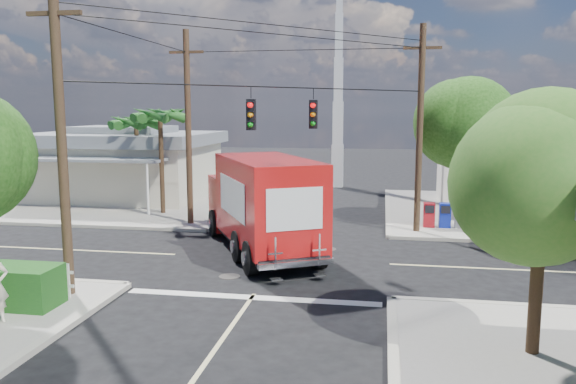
# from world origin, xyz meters

# --- Properties ---
(ground) EXTENTS (120.00, 120.00, 0.00)m
(ground) POSITION_xyz_m (0.00, 0.00, 0.00)
(ground) COLOR black
(ground) RESTS_ON ground
(sidewalk_ne) EXTENTS (14.12, 14.12, 0.14)m
(sidewalk_ne) POSITION_xyz_m (10.88, 10.88, 0.07)
(sidewalk_ne) COLOR #9C978D
(sidewalk_ne) RESTS_ON ground
(sidewalk_nw) EXTENTS (14.12, 14.12, 0.14)m
(sidewalk_nw) POSITION_xyz_m (-10.88, 10.88, 0.07)
(sidewalk_nw) COLOR #9C978D
(sidewalk_nw) RESTS_ON ground
(road_markings) EXTENTS (32.00, 32.00, 0.01)m
(road_markings) POSITION_xyz_m (0.00, -1.47, 0.01)
(road_markings) COLOR beige
(road_markings) RESTS_ON ground
(building_ne) EXTENTS (11.80, 10.20, 4.50)m
(building_ne) POSITION_xyz_m (12.50, 11.97, 2.32)
(building_ne) COLOR silver
(building_ne) RESTS_ON sidewalk_ne
(building_nw) EXTENTS (10.80, 10.20, 4.30)m
(building_nw) POSITION_xyz_m (-12.00, 12.46, 2.22)
(building_nw) COLOR beige
(building_nw) RESTS_ON sidewalk_nw
(radio_tower) EXTENTS (0.80, 0.80, 17.00)m
(radio_tower) POSITION_xyz_m (0.50, 20.00, 5.64)
(radio_tower) COLOR silver
(radio_tower) RESTS_ON ground
(tree_ne_front) EXTENTS (4.21, 4.14, 6.66)m
(tree_ne_front) POSITION_xyz_m (7.21, 6.76, 4.77)
(tree_ne_front) COLOR #422D1C
(tree_ne_front) RESTS_ON sidewalk_ne
(tree_ne_back) EXTENTS (3.77, 3.66, 5.82)m
(tree_ne_back) POSITION_xyz_m (9.81, 8.96, 4.19)
(tree_ne_back) COLOR #422D1C
(tree_ne_back) RESTS_ON sidewalk_ne
(tree_se) EXTENTS (3.67, 3.54, 5.62)m
(tree_se) POSITION_xyz_m (7.01, -7.24, 4.04)
(tree_se) COLOR #422D1C
(tree_se) RESTS_ON sidewalk_se
(palm_nw_front) EXTENTS (3.01, 3.08, 5.59)m
(palm_nw_front) POSITION_xyz_m (-7.50, 7.50, 5.04)
(palm_nw_front) COLOR #422D1C
(palm_nw_front) RESTS_ON sidewalk_nw
(palm_nw_back) EXTENTS (3.01, 3.08, 5.19)m
(palm_nw_back) POSITION_xyz_m (-9.50, 9.00, 4.67)
(palm_nw_back) COLOR #422D1C
(palm_nw_back) RESTS_ON sidewalk_nw
(utility_poles) EXTENTS (12.00, 10.68, 9.00)m
(utility_poles) POSITION_xyz_m (-1.58, 1.60, 4.67)
(utility_poles) COLOR #473321
(utility_poles) RESTS_ON ground
(vending_boxes) EXTENTS (1.90, 0.50, 1.10)m
(vending_boxes) POSITION_xyz_m (6.50, 6.20, 0.69)
(vending_boxes) COLOR maroon
(vending_boxes) RESTS_ON sidewalk_ne
(delivery_truck) EXTENTS (6.17, 8.64, 3.67)m
(delivery_truck) POSITION_xyz_m (-0.85, 0.99, 1.86)
(delivery_truck) COLOR black
(delivery_truck) RESTS_ON ground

